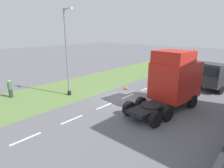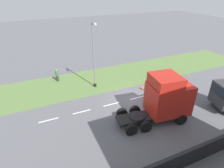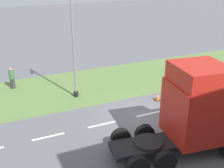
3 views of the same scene
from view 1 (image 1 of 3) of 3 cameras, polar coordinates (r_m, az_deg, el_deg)
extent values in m
plane|color=slate|center=(16.93, 3.05, -4.49)|extent=(120.00, 120.00, 0.00)
cube|color=#607F42|center=(21.00, -9.84, -0.61)|extent=(7.00, 44.00, 0.01)
cube|color=white|center=(12.08, -24.73, -14.92)|extent=(0.16, 1.80, 0.00)
cube|color=white|center=(13.42, -12.06, -10.53)|extent=(0.16, 1.80, 0.00)
cube|color=white|center=(15.32, -2.38, -6.73)|extent=(0.16, 1.80, 0.00)
cube|color=white|center=(17.60, 4.88, -3.71)|extent=(0.16, 1.80, 0.00)
cube|color=white|center=(20.13, 10.37, -1.37)|extent=(0.16, 1.80, 0.00)
cube|color=white|center=(22.83, 14.58, 0.44)|extent=(0.16, 1.80, 0.00)
cube|color=black|center=(14.74, 15.22, -5.46)|extent=(2.26, 6.72, 0.24)
cube|color=red|center=(15.50, 18.73, 1.21)|extent=(3.01, 3.93, 2.81)
cube|color=black|center=(17.23, 21.70, 0.22)|extent=(2.17, 0.34, 1.57)
cube|color=black|center=(16.96, 22.13, 4.24)|extent=(2.29, 0.36, 0.90)
cube|color=red|center=(14.70, 18.27, 7.87)|extent=(2.72, 2.65, 0.90)
sphere|color=orange|center=(15.74, 23.79, 9.73)|extent=(0.14, 0.14, 0.14)
cylinder|color=black|center=(13.54, 11.71, -6.34)|extent=(1.58, 1.58, 0.12)
cylinder|color=black|center=(17.23, 16.29, -2.94)|extent=(0.45, 1.07, 1.04)
cylinder|color=black|center=(16.17, 23.30, -4.88)|extent=(0.45, 1.07, 1.04)
cylinder|color=black|center=(14.58, 8.76, -5.92)|extent=(0.45, 1.07, 1.04)
cylinder|color=black|center=(13.31, 16.57, -8.62)|extent=(0.45, 1.07, 1.04)
cylinder|color=black|center=(13.67, 5.12, -7.32)|extent=(0.45, 1.07, 1.04)
cylinder|color=black|center=(12.31, 13.16, -10.45)|extent=(0.45, 1.07, 1.04)
cube|color=#333338|center=(20.91, 28.15, 2.44)|extent=(2.66, 2.29, 2.25)
cube|color=black|center=(20.04, 27.06, 3.40)|extent=(1.95, 0.56, 0.81)
cube|color=#4C4742|center=(23.36, 30.76, 0.26)|extent=(3.05, 3.74, 0.18)
cube|color=#4C4742|center=(21.78, 29.22, 1.86)|extent=(2.23, 0.69, 1.57)
cylinder|color=black|center=(20.75, 30.22, -1.67)|extent=(0.44, 0.83, 0.80)
cylinder|color=black|center=(21.71, 25.28, -0.31)|extent=(0.44, 0.83, 0.80)
cylinder|color=black|center=(24.27, 29.04, 0.80)|extent=(0.44, 0.83, 0.80)
cylinder|color=black|center=(18.26, -12.87, -2.68)|extent=(0.33, 0.33, 0.40)
cylinder|color=gray|center=(17.47, -13.62, 8.84)|extent=(0.15, 0.15, 7.76)
cylinder|color=gray|center=(17.07, -13.56, 21.43)|extent=(0.90, 0.11, 0.11)
cube|color=silver|center=(16.71, -12.61, 21.61)|extent=(0.44, 0.20, 0.16)
cylinder|color=#333338|center=(19.44, -28.44, -2.50)|extent=(0.34, 0.34, 0.80)
cylinder|color=#3F723F|center=(19.25, -28.72, -0.48)|extent=(0.39, 0.39, 0.63)
sphere|color=tan|center=(19.15, -28.89, 0.74)|extent=(0.22, 0.22, 0.22)
cube|color=black|center=(19.60, 4.23, -1.59)|extent=(0.36, 0.36, 0.03)
cone|color=orange|center=(19.52, 4.25, -0.78)|extent=(0.28, 0.28, 0.55)
cylinder|color=white|center=(19.51, 4.25, -0.70)|extent=(0.17, 0.17, 0.07)
camera|label=2|loc=(8.18, 109.77, 36.62)|focal=30.00mm
camera|label=3|loc=(6.46, 85.49, 26.30)|focal=45.00mm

